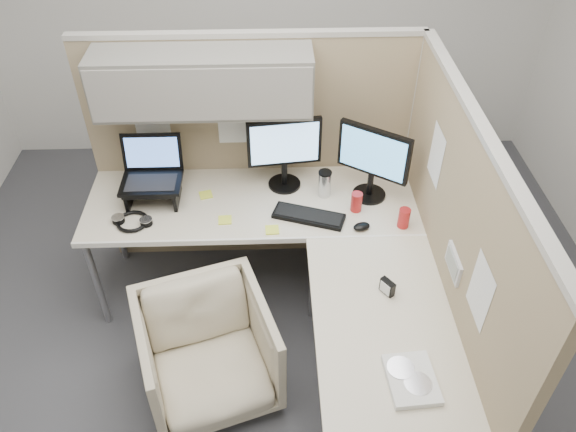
{
  "coord_description": "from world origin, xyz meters",
  "views": [
    {
      "loc": [
        0.02,
        -2.09,
        2.85
      ],
      "look_at": [
        0.1,
        0.25,
        0.85
      ],
      "focal_mm": 35.0,
      "sensor_mm": 36.0,
      "label": 1
    }
  ],
  "objects_px": {
    "monitor_left": "(284,148)",
    "desk": "(293,253)",
    "keyboard": "(309,216)",
    "office_chair": "(207,348)"
  },
  "relations": [
    {
      "from": "monitor_left",
      "to": "desk",
      "type": "bearing_deg",
      "value": -93.63
    },
    {
      "from": "monitor_left",
      "to": "keyboard",
      "type": "bearing_deg",
      "value": -74.37
    },
    {
      "from": "desk",
      "to": "keyboard",
      "type": "xyz_separation_m",
      "value": [
        0.1,
        0.24,
        0.05
      ]
    },
    {
      "from": "office_chair",
      "to": "keyboard",
      "type": "xyz_separation_m",
      "value": [
        0.58,
        0.62,
        0.39
      ]
    },
    {
      "from": "desk",
      "to": "keyboard",
      "type": "bearing_deg",
      "value": 67.92
    },
    {
      "from": "office_chair",
      "to": "keyboard",
      "type": "bearing_deg",
      "value": 28.98
    },
    {
      "from": "office_chair",
      "to": "keyboard",
      "type": "height_order",
      "value": "keyboard"
    },
    {
      "from": "office_chair",
      "to": "keyboard",
      "type": "relative_size",
      "value": 1.69
    },
    {
      "from": "desk",
      "to": "keyboard",
      "type": "relative_size",
      "value": 4.85
    },
    {
      "from": "monitor_left",
      "to": "keyboard",
      "type": "distance_m",
      "value": 0.43
    }
  ]
}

